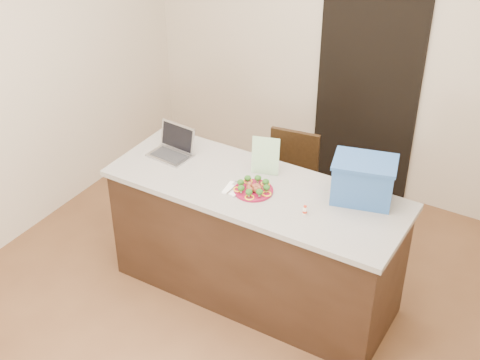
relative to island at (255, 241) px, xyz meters
The scene contains 16 objects.
ground 0.53m from the island, 90.00° to the right, with size 4.00×4.00×0.00m, color brown.
room_shell 1.18m from the island, 90.00° to the right, with size 4.00×4.00×4.00m.
doorway 1.81m from the island, 86.69° to the left, with size 0.90×0.02×2.00m, color black.
island is the anchor object (origin of this frame).
plate 0.47m from the island, 75.02° to the right, with size 0.26×0.26×0.02m.
meatballs 0.50m from the island, 74.54° to the right, with size 0.11×0.10×0.04m.
broccoli 0.51m from the island, 75.02° to the right, with size 0.22×0.22×0.04m.
pepper_rings 0.48m from the island, 75.02° to the right, with size 0.25×0.26×0.01m.
napkin 0.48m from the island, 134.48° to the right, with size 0.15×0.15×0.01m, color white.
fork 0.49m from the island, 143.71° to the right, with size 0.03×0.17×0.00m.
knife 0.49m from the island, 119.24° to the right, with size 0.02×0.20×0.01m.
yogurt_bottle 0.65m from the island, 15.23° to the right, with size 0.03×0.03×0.06m.
laptop 0.89m from the island, behind, with size 0.31×0.25×0.21m.
leaflet 0.62m from the island, 99.63° to the left, with size 0.19×0.00×0.27m, color white.
blue_box 0.92m from the island, 19.10° to the left, with size 0.46×0.38×0.29m.
chair 0.79m from the island, 100.21° to the left, with size 0.45×0.45×0.89m.
Camera 1 is at (1.82, -3.01, 3.37)m, focal length 50.00 mm.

